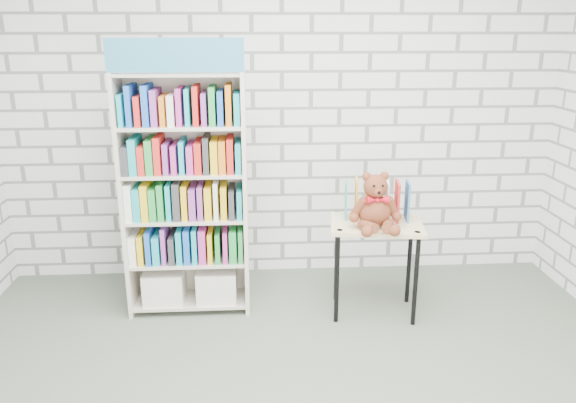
{
  "coord_description": "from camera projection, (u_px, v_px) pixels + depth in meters",
  "views": [
    {
      "loc": [
        -0.24,
        -2.51,
        2.02
      ],
      "look_at": [
        -0.02,
        0.95,
        0.94
      ],
      "focal_mm": 35.0,
      "sensor_mm": 36.0,
      "label": 1
    }
  ],
  "objects": [
    {
      "name": "room_shell",
      "position": [
        306.0,
        83.0,
        2.47
      ],
      "size": [
        4.52,
        4.02,
        2.81
      ],
      "color": "silver",
      "rests_on": "ground"
    },
    {
      "name": "bookshelf",
      "position": [
        186.0,
        193.0,
        3.99
      ],
      "size": [
        0.87,
        0.34,
        1.96
      ],
      "color": "beige",
      "rests_on": "ground"
    },
    {
      "name": "display_table",
      "position": [
        376.0,
        236.0,
        4.0
      ],
      "size": [
        0.7,
        0.53,
        0.69
      ],
      "color": "#DEC785",
      "rests_on": "ground"
    },
    {
      "name": "table_books",
      "position": [
        376.0,
        201.0,
        4.03
      ],
      "size": [
        0.47,
        0.26,
        0.27
      ],
      "color": "teal",
      "rests_on": "display_table"
    },
    {
      "name": "teddy_bear",
      "position": [
        375.0,
        206.0,
        3.83
      ],
      "size": [
        0.36,
        0.33,
        0.39
      ],
      "color": "maroon",
      "rests_on": "display_table"
    }
  ]
}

